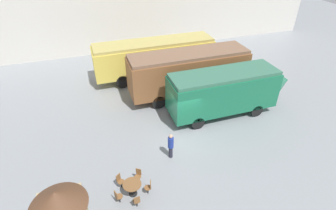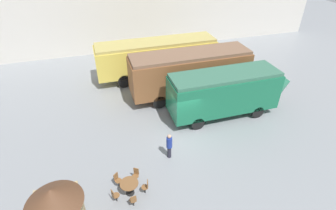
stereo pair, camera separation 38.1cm
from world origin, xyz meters
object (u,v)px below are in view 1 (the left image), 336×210
at_px(passenger_coach_wooden, 188,71).
at_px(cafe_chair_0, 137,201).
at_px(passenger_coach_vintage, 154,56).
at_px(visitor_person, 171,145).
at_px(streamlined_locomotive, 232,89).
at_px(cafe_table_near, 132,186).

relative_size(passenger_coach_wooden, cafe_chair_0, 10.80).
bearing_deg(passenger_coach_vintage, cafe_chair_0, -109.52).
height_order(passenger_coach_wooden, visitor_person, passenger_coach_wooden).
distance_m(streamlined_locomotive, visitor_person, 6.53).
distance_m(cafe_chair_0, visitor_person, 3.85).
relative_size(passenger_coach_vintage, visitor_person, 6.20).
height_order(passenger_coach_wooden, cafe_table_near, passenger_coach_wooden).
bearing_deg(visitor_person, cafe_chair_0, -133.95).
xyz_separation_m(cafe_table_near, cafe_chair_0, (0.04, -0.84, -0.11)).
height_order(cafe_table_near, visitor_person, visitor_person).
height_order(streamlined_locomotive, visitor_person, streamlined_locomotive).
bearing_deg(passenger_coach_wooden, cafe_table_near, -127.33).
height_order(passenger_coach_vintage, passenger_coach_wooden, passenger_coach_wooden).
xyz_separation_m(passenger_coach_vintage, visitor_person, (-1.96, -10.28, -1.11)).
distance_m(passenger_coach_vintage, streamlined_locomotive, 8.05).
bearing_deg(passenger_coach_vintage, streamlined_locomotive, -62.74).
xyz_separation_m(passenger_coach_wooden, streamlined_locomotive, (2.00, -3.29, -0.21)).
bearing_deg(streamlined_locomotive, cafe_chair_0, -144.73).
height_order(passenger_coach_vintage, visitor_person, passenger_coach_vintage).
bearing_deg(streamlined_locomotive, passenger_coach_wooden, 121.33).
bearing_deg(passenger_coach_vintage, cafe_table_near, -110.91).
height_order(streamlined_locomotive, cafe_chair_0, streamlined_locomotive).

